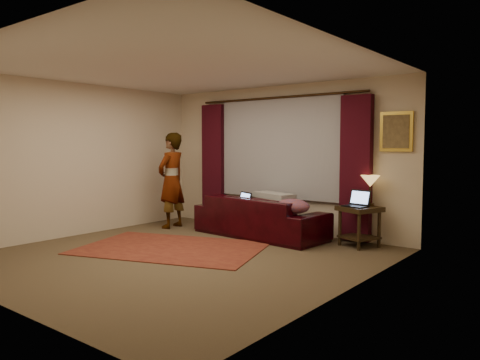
% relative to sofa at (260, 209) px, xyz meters
% --- Properties ---
extents(floor, '(5.00, 5.00, 0.01)m').
position_rel_sofa_xyz_m(floor, '(-0.03, -1.83, -0.48)').
color(floor, brown).
rests_on(floor, ground).
extents(ceiling, '(5.00, 5.00, 0.02)m').
position_rel_sofa_xyz_m(ceiling, '(-0.03, -1.83, 2.13)').
color(ceiling, silver).
rests_on(ceiling, ground).
extents(wall_back, '(5.00, 0.02, 2.60)m').
position_rel_sofa_xyz_m(wall_back, '(-0.03, 0.67, 0.83)').
color(wall_back, beige).
rests_on(wall_back, ground).
extents(wall_left, '(0.02, 5.00, 2.60)m').
position_rel_sofa_xyz_m(wall_left, '(-2.53, -1.83, 0.83)').
color(wall_left, beige).
rests_on(wall_left, ground).
extents(wall_right, '(0.02, 5.00, 2.60)m').
position_rel_sofa_xyz_m(wall_right, '(2.47, -1.83, 0.83)').
color(wall_right, beige).
rests_on(wall_right, ground).
extents(sheer_curtain, '(2.50, 0.05, 1.80)m').
position_rel_sofa_xyz_m(sheer_curtain, '(-0.03, 0.61, 1.03)').
color(sheer_curtain, '#96969D').
rests_on(sheer_curtain, wall_back).
extents(drape_left, '(0.50, 0.14, 2.30)m').
position_rel_sofa_xyz_m(drape_left, '(-1.53, 0.56, 0.71)').
color(drape_left, '#350812').
rests_on(drape_left, floor).
extents(drape_right, '(0.50, 0.14, 2.30)m').
position_rel_sofa_xyz_m(drape_right, '(1.47, 0.56, 0.71)').
color(drape_right, '#350812').
rests_on(drape_right, floor).
extents(curtain_rod, '(0.04, 0.04, 3.40)m').
position_rel_sofa_xyz_m(curtain_rod, '(-0.03, 0.56, 1.91)').
color(curtain_rod, '#301E0E').
rests_on(curtain_rod, wall_back).
extents(picture_frame, '(0.50, 0.04, 0.60)m').
position_rel_sofa_xyz_m(picture_frame, '(2.07, 0.64, 1.28)').
color(picture_frame, gold).
rests_on(picture_frame, wall_back).
extents(sofa, '(2.40, 1.18, 0.94)m').
position_rel_sofa_xyz_m(sofa, '(0.00, 0.00, 0.00)').
color(sofa, black).
rests_on(sofa, floor).
extents(throw_blanket, '(0.86, 0.55, 0.09)m').
position_rel_sofa_xyz_m(throw_blanket, '(0.15, 0.19, 0.47)').
color(throw_blanket, '#9F9D99').
rests_on(throw_blanket, sofa).
extents(clothing_pile, '(0.63, 0.53, 0.23)m').
position_rel_sofa_xyz_m(clothing_pile, '(0.77, -0.19, 0.12)').
color(clothing_pile, brown).
rests_on(clothing_pile, sofa).
extents(laptop_sofa, '(0.47, 0.49, 0.26)m').
position_rel_sofa_xyz_m(laptop_sofa, '(-0.39, -0.09, 0.13)').
color(laptop_sofa, black).
rests_on(laptop_sofa, sofa).
extents(area_rug, '(3.10, 2.56, 0.01)m').
position_rel_sofa_xyz_m(area_rug, '(-0.50, -1.57, -0.46)').
color(area_rug, maroon).
rests_on(area_rug, floor).
extents(end_table, '(0.70, 0.70, 0.62)m').
position_rel_sofa_xyz_m(end_table, '(1.66, 0.29, -0.16)').
color(end_table, black).
rests_on(end_table, floor).
extents(tiffany_lamp, '(0.33, 0.33, 0.47)m').
position_rel_sofa_xyz_m(tiffany_lamp, '(1.74, 0.47, 0.38)').
color(tiffany_lamp, olive).
rests_on(tiffany_lamp, end_table).
extents(laptop_table, '(0.41, 0.43, 0.25)m').
position_rel_sofa_xyz_m(laptop_table, '(1.62, 0.20, 0.27)').
color(laptop_table, black).
rests_on(laptop_table, end_table).
extents(person, '(0.58, 0.58, 1.77)m').
position_rel_sofa_xyz_m(person, '(-1.79, -0.34, 0.42)').
color(person, '#9F9D99').
rests_on(person, floor).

